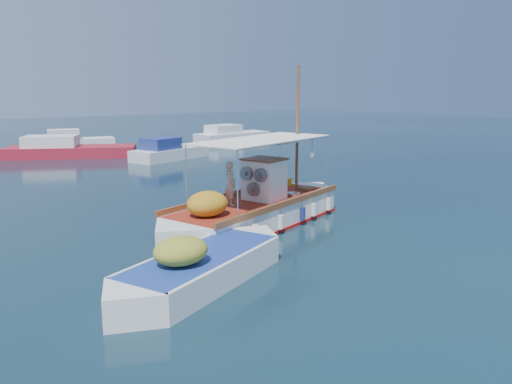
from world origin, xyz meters
TOP-DOWN VIEW (x-y plane):
  - ground at (0.00, 0.00)m, footprint 160.00×160.00m
  - fishing_caique at (-0.53, 0.26)m, footprint 9.50×4.52m
  - dinghy at (-5.05, -3.24)m, footprint 6.25×3.51m
  - bg_boat_n at (0.18, 23.80)m, footprint 9.43×6.92m
  - bg_boat_ne at (5.47, 18.09)m, footprint 6.30×3.80m
  - bg_boat_e at (16.64, 26.17)m, footprint 7.80×3.13m
  - bg_boat_far_n at (2.57, 29.65)m, footprint 6.62×3.57m

SIDE VIEW (x-z plane):
  - ground at x=0.00m, z-range 0.00..0.00m
  - dinghy at x=-5.05m, z-range -0.48..1.16m
  - bg_boat_far_n at x=2.57m, z-range -0.41..1.39m
  - bg_boat_n at x=0.18m, z-range -0.41..1.39m
  - bg_boat_e at x=16.64m, z-range -0.41..1.39m
  - bg_boat_ne at x=5.47m, z-range -0.41..1.39m
  - fishing_caique at x=-0.53m, z-range -2.48..3.54m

